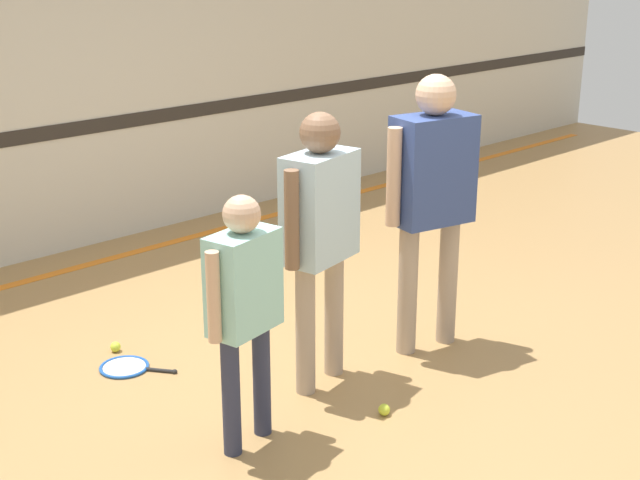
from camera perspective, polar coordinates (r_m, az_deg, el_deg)
The scene contains 9 objects.
ground_plane at distance 5.60m, azimuth 1.11°, elevation -7.86°, with size 16.00×16.00×0.00m, color #A87F4C.
wall_back at distance 7.60m, azimuth -15.97°, elevation 11.10°, with size 16.00×0.07×3.20m.
floor_stripe at distance 7.56m, azimuth -13.25°, elevation -1.15°, with size 14.40×0.10×0.01m.
person_instructor at distance 4.99m, azimuth 0.00°, elevation 1.21°, with size 0.60×0.34×1.62m.
person_student_left at distance 4.43m, azimuth -4.88°, elevation -3.54°, with size 0.50×0.28×1.34m.
person_student_right at distance 5.49m, azimuth 7.19°, elevation 3.57°, with size 0.65×0.37×1.75m.
racket_spare_on_floor at distance 5.65m, azimuth -12.27°, elevation -7.96°, with size 0.42×0.50×0.03m.
tennis_ball_near_instructor at distance 5.02m, azimuth 4.13°, elevation -10.78°, with size 0.07×0.07×0.07m, color #CCE038.
tennis_ball_by_spare_racket at distance 5.87m, azimuth -12.95°, elevation -6.68°, with size 0.07×0.07×0.07m, color #CCE038.
Camera 1 is at (-3.55, -3.54, 2.49)m, focal length 50.00 mm.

